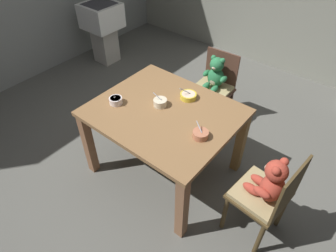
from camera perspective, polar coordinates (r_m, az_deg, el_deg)
The scene contains 9 objects.
ground_plane at distance 2.99m, azimuth -0.61°, elevation -8.31°, with size 5.20×5.20×0.04m.
dining_table at distance 2.54m, azimuth -0.71°, elevation 0.86°, with size 1.18×1.00×0.73m.
teddy_chair_far_center at distance 3.21m, azimuth 8.90°, elevation 8.35°, with size 0.43×0.41×0.83m.
teddy_chair_near_right at distance 2.26m, azimuth 18.75°, elevation -11.45°, with size 0.41×0.43×0.87m.
porridge_bowl_yellow_far_center at distance 2.59m, azimuth 3.95°, elevation 5.85°, with size 0.14×0.14×0.12m.
porridge_bowl_cream_center at distance 2.50m, azimuth -1.51°, elevation 4.59°, with size 0.12×0.12×0.12m.
porridge_bowl_terracotta_near_right at distance 2.22m, azimuth 6.31°, elevation -1.58°, with size 0.13×0.12×0.11m.
porridge_bowl_white_near_left at distance 2.56m, azimuth -10.05°, elevation 4.89°, with size 0.11×0.11×0.11m.
sink_basin at distance 4.51m, azimuth -12.54°, elevation 18.54°, with size 0.48×0.46×0.85m.
Camera 1 is at (1.23, -1.46, 2.28)m, focal length 31.55 mm.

